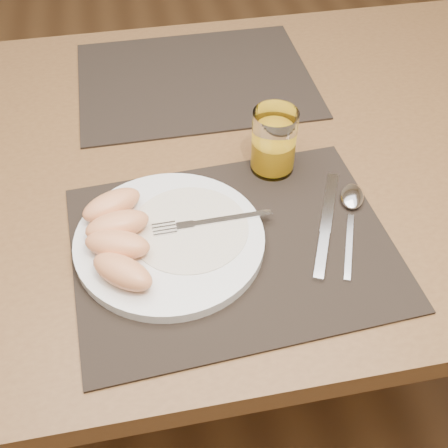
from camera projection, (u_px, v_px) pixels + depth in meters
ground at (212, 370)px, 1.50m from camera, size 5.00×5.00×0.00m
table at (207, 187)px, 1.01m from camera, size 1.40×0.90×0.75m
placemat_near at (233, 246)px, 0.80m from camera, size 0.47×0.37×0.00m
placemat_far at (195, 79)px, 1.10m from camera, size 0.45×0.35×0.00m
plate at (170, 240)px, 0.80m from camera, size 0.27×0.27×0.02m
plate_dressing at (189, 228)px, 0.80m from camera, size 0.17×0.17×0.00m
fork at (202, 223)px, 0.81m from camera, size 0.17×0.02×0.00m
knife at (325, 232)px, 0.82m from camera, size 0.10×0.21×0.01m
spoon at (352, 203)px, 0.85m from camera, size 0.09×0.19×0.01m
juice_glass at (274, 144)px, 0.88m from camera, size 0.07×0.07×0.11m
grapefruit_wedges at (117, 236)px, 0.77m from camera, size 0.11×0.21×0.04m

